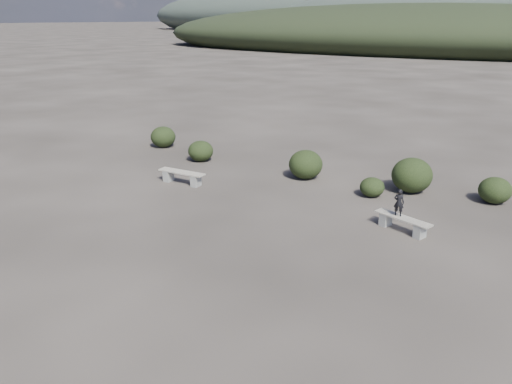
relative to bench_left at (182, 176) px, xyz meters
The scene contains 10 objects.
ground 6.74m from the bench_left, 52.48° to the right, with size 1200.00×1200.00×0.00m, color #292420.
bench_left is the anchor object (origin of this frame).
bench_right 8.58m from the bench_left, ahead, with size 1.84×0.85×0.45m.
seated_person 8.42m from the bench_left, ahead, with size 0.31×0.20×0.84m, color black.
shrub_a 3.27m from the bench_left, 116.95° to the left, with size 1.12×1.12×0.92m, color black.
shrub_b 4.90m from the bench_left, 41.84° to the left, with size 1.34×1.34×1.15m, color black.
shrub_c 7.18m from the bench_left, 22.08° to the left, with size 0.88×0.88×0.70m, color black.
shrub_d 8.64m from the bench_left, 27.45° to the left, with size 1.47×1.47×1.28m, color black.
shrub_e 11.32m from the bench_left, 23.09° to the left, with size 1.10×1.10×0.91m, color black.
shrub_f 6.05m from the bench_left, 140.55° to the left, with size 1.22×1.22×1.03m, color black.
Camera 1 is at (8.52, -8.31, 6.08)m, focal length 35.00 mm.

